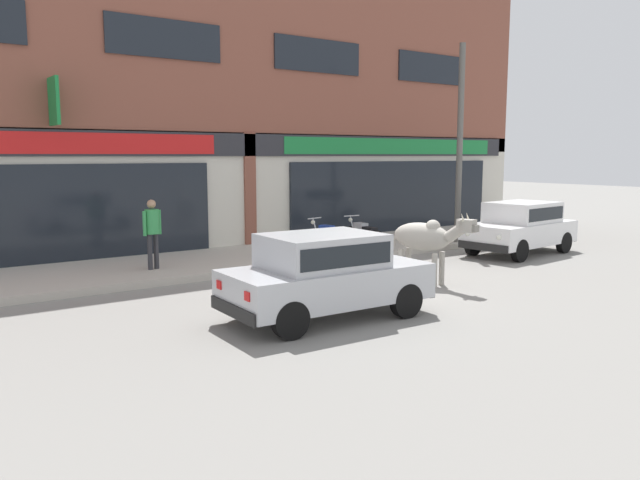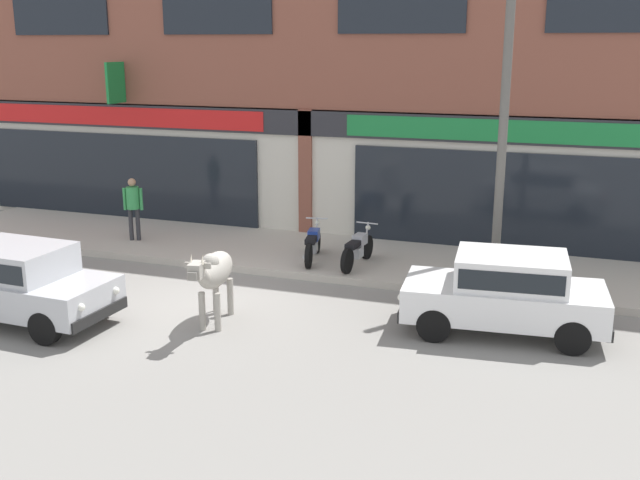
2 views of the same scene
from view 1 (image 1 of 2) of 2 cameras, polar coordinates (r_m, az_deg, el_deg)
name	(u,v)px [view 1 (image 1 of 2)]	position (r m, az deg, el deg)	size (l,w,h in m)	color
ground_plane	(377,281)	(13.87, 5.24, -3.76)	(90.00, 90.00, 0.00)	gray
sidewalk	(282,254)	(17.00, -3.49, -1.32)	(19.00, 3.52, 0.16)	#B7AFA3
shop_building	(243,91)	(18.61, -7.01, 13.38)	(23.00, 1.40, 9.61)	brown
cow	(426,238)	(13.57, 9.63, 0.22)	(0.81, 2.13, 1.61)	#9E998E
car_0	(325,272)	(10.53, 0.47, -2.91)	(3.66, 1.73, 1.46)	black
car_1	(521,225)	(18.32, 17.88, 1.29)	(3.72, 1.92, 1.46)	black
motorcycle_0	(330,237)	(16.95, 0.96, 0.27)	(0.60, 1.79, 0.88)	black
motorcycle_1	(363,234)	(17.57, 3.99, 0.52)	(0.52, 1.81, 0.88)	black
pedestrian	(152,227)	(14.70, -15.10, 1.19)	(0.48, 0.32, 1.60)	#2D2D33
utility_pole	(460,144)	(19.11, 12.66, 8.53)	(0.18, 0.18, 5.82)	#595651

